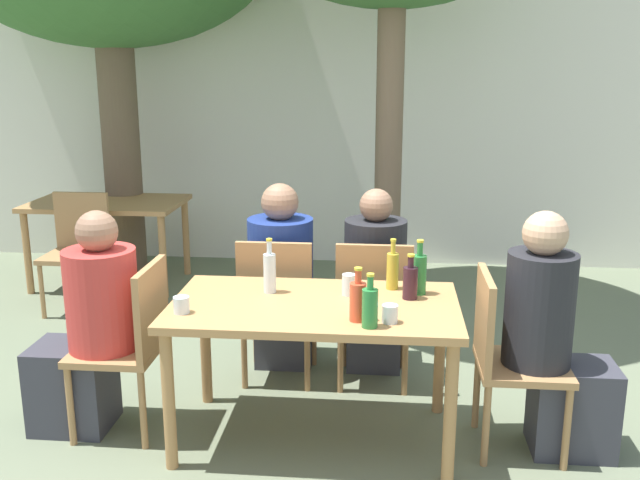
{
  "coord_description": "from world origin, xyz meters",
  "views": [
    {
      "loc": [
        0.35,
        -3.36,
        1.92
      ],
      "look_at": [
        0.0,
        0.3,
        0.99
      ],
      "focal_mm": 40.0,
      "sensor_mm": 36.0,
      "label": 1
    }
  ],
  "objects": [
    {
      "name": "soda_bottle_5",
      "position": [
        0.23,
        -0.23,
        0.84
      ],
      "size": [
        0.08,
        0.08,
        0.26
      ],
      "color": "#DB4C2D",
      "rests_on": "dining_table_front"
    },
    {
      "name": "dining_table_front",
      "position": [
        0.0,
        0.0,
        0.66
      ],
      "size": [
        1.44,
        0.82,
        0.74
      ],
      "color": "#B27F4C",
      "rests_on": "ground_plane"
    },
    {
      "name": "patio_chair_0",
      "position": [
        -0.95,
        0.0,
        0.52
      ],
      "size": [
        0.44,
        0.44,
        0.92
      ],
      "rotation": [
        0.0,
        0.0,
        -1.57
      ],
      "color": "#A87A4C",
      "rests_on": "ground_plane"
    },
    {
      "name": "person_seated_2",
      "position": [
        -0.29,
        0.87,
        0.55
      ],
      "size": [
        0.4,
        0.6,
        1.21
      ],
      "rotation": [
        0.0,
        0.0,
        3.14
      ],
      "color": "#383842",
      "rests_on": "ground_plane"
    },
    {
      "name": "water_bottle_2",
      "position": [
        -0.25,
        0.15,
        0.86
      ],
      "size": [
        0.07,
        0.07,
        0.29
      ],
      "color": "silver",
      "rests_on": "dining_table_front"
    },
    {
      "name": "patio_chair_3",
      "position": [
        0.29,
        0.64,
        0.52
      ],
      "size": [
        0.44,
        0.44,
        0.92
      ],
      "rotation": [
        0.0,
        0.0,
        3.14
      ],
      "color": "#A87A4C",
      "rests_on": "ground_plane"
    },
    {
      "name": "patio_chair_2",
      "position": [
        -0.29,
        0.64,
        0.52
      ],
      "size": [
        0.44,
        0.44,
        0.92
      ],
      "rotation": [
        0.0,
        0.0,
        3.14
      ],
      "color": "#A87A4C",
      "rests_on": "ground_plane"
    },
    {
      "name": "person_seated_1",
      "position": [
        1.19,
        -0.0,
        0.55
      ],
      "size": [
        0.57,
        0.33,
        1.24
      ],
      "rotation": [
        0.0,
        0.0,
        1.57
      ],
      "color": "#383842",
      "rests_on": "ground_plane"
    },
    {
      "name": "person_seated_3",
      "position": [
        0.29,
        0.88,
        0.54
      ],
      "size": [
        0.38,
        0.59,
        1.19
      ],
      "rotation": [
        0.0,
        0.0,
        3.14
      ],
      "color": "#383842",
      "rests_on": "ground_plane"
    },
    {
      "name": "drinking_glass_0",
      "position": [
        0.16,
        0.14,
        0.8
      ],
      "size": [
        0.07,
        0.07,
        0.11
      ],
      "color": "silver",
      "rests_on": "dining_table_front"
    },
    {
      "name": "cafe_building_wall",
      "position": [
        0.0,
        3.45,
        1.4
      ],
      "size": [
        10.0,
        0.08,
        2.8
      ],
      "color": "white",
      "rests_on": "ground_plane"
    },
    {
      "name": "drinking_glass_2",
      "position": [
        -0.62,
        -0.2,
        0.78
      ],
      "size": [
        0.08,
        0.08,
        0.08
      ],
      "color": "silver",
      "rests_on": "dining_table_front"
    },
    {
      "name": "oil_cruet_1",
      "position": [
        0.39,
        0.27,
        0.85
      ],
      "size": [
        0.06,
        0.06,
        0.27
      ],
      "color": "gold",
      "rests_on": "dining_table_front"
    },
    {
      "name": "person_seated_0",
      "position": [
        -1.19,
        -0.0,
        0.54
      ],
      "size": [
        0.58,
        0.37,
        1.2
      ],
      "rotation": [
        0.0,
        0.0,
        -1.57
      ],
      "color": "#383842",
      "rests_on": "ground_plane"
    },
    {
      "name": "wine_bottle_3",
      "position": [
        0.48,
        0.11,
        0.83
      ],
      "size": [
        0.08,
        0.08,
        0.23
      ],
      "color": "#331923",
      "rests_on": "dining_table_front"
    },
    {
      "name": "dining_table_back",
      "position": [
        -2.06,
        2.49,
        0.65
      ],
      "size": [
        1.29,
        0.8,
        0.74
      ],
      "color": "#B27F4C",
      "rests_on": "ground_plane"
    },
    {
      "name": "patio_chair_1",
      "position": [
        0.95,
        0.0,
        0.52
      ],
      "size": [
        0.44,
        0.44,
        0.92
      ],
      "rotation": [
        0.0,
        0.0,
        1.57
      ],
      "color": "#A87A4C",
      "rests_on": "ground_plane"
    },
    {
      "name": "patio_chair_4",
      "position": [
        -2.06,
        1.86,
        0.52
      ],
      "size": [
        0.44,
        0.44,
        0.92
      ],
      "color": "#A87A4C",
      "rests_on": "ground_plane"
    },
    {
      "name": "ground_plane",
      "position": [
        0.0,
        0.0,
        0.0
      ],
      "size": [
        30.0,
        30.0,
        0.0
      ],
      "primitive_type": "plane",
      "color": "#667056"
    },
    {
      "name": "drinking_glass_1",
      "position": [
        0.38,
        -0.24,
        0.79
      ],
      "size": [
        0.07,
        0.07,
        0.09
      ],
      "color": "silver",
      "rests_on": "dining_table_front"
    },
    {
      "name": "green_bottle_4",
      "position": [
        0.53,
        0.2,
        0.86
      ],
      "size": [
        0.08,
        0.08,
        0.29
      ],
      "color": "#287A38",
      "rests_on": "dining_table_front"
    },
    {
      "name": "green_bottle_0",
      "position": [
        0.28,
        -0.31,
        0.84
      ],
      "size": [
        0.07,
        0.07,
        0.25
      ],
      "color": "#287A38",
      "rests_on": "dining_table_front"
    }
  ]
}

